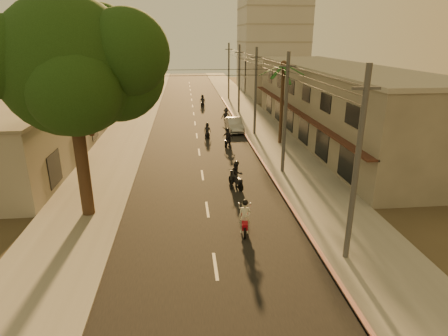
{
  "coord_description": "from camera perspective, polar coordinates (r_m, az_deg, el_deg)",
  "views": [
    {
      "loc": [
        -1.13,
        -18.65,
        9.99
      ],
      "look_at": [
        1.32,
        4.76,
        1.67
      ],
      "focal_mm": 30.0,
      "sensor_mm": 36.0,
      "label": 1
    }
  ],
  "objects": [
    {
      "name": "road",
      "position": [
        39.94,
        -4.17,
        4.93
      ],
      "size": [
        10.0,
        140.0,
        0.02
      ],
      "primitive_type": "cube",
      "color": "black",
      "rests_on": "ground"
    },
    {
      "name": "scooter_far_a",
      "position": [
        39.06,
        -2.57,
        5.7
      ],
      "size": [
        0.81,
        1.63,
        1.6
      ],
      "rotation": [
        0.0,
        0.0,
        0.07
      ],
      "color": "black",
      "rests_on": "ground"
    },
    {
      "name": "distant_tower",
      "position": [
        76.7,
        7.51,
        22.29
      ],
      "size": [
        12.1,
        12.1,
        28.0
      ],
      "color": "#B7B5B2",
      "rests_on": "ground"
    },
    {
      "name": "scooter_red",
      "position": [
        20.08,
        3.18,
        -7.64
      ],
      "size": [
        0.85,
        1.97,
        1.94
      ],
      "rotation": [
        0.0,
        0.0,
        -0.14
      ],
      "color": "black",
      "rests_on": "ground"
    },
    {
      "name": "parked_car",
      "position": [
        41.65,
        1.57,
        6.6
      ],
      "size": [
        1.98,
        4.59,
        1.46
      ],
      "primitive_type": "imported",
      "rotation": [
        0.0,
        0.0,
        0.05
      ],
      "color": "gray",
      "rests_on": "ground"
    },
    {
      "name": "utility_poles",
      "position": [
        39.5,
        4.91,
        14.37
      ],
      "size": [
        1.2,
        48.26,
        9.0
      ],
      "color": "#38383A",
      "rests_on": "ground"
    },
    {
      "name": "scooter_far_c",
      "position": [
        56.93,
        -3.3,
        10.14
      ],
      "size": [
        1.05,
        1.8,
        1.79
      ],
      "rotation": [
        0.0,
        0.0,
        -0.22
      ],
      "color": "black",
      "rests_on": "ground"
    },
    {
      "name": "sidewalk_right",
      "position": [
        40.83,
        6.45,
        5.25
      ],
      "size": [
        5.0,
        140.0,
        0.12
      ],
      "primitive_type": "cube",
      "color": "slate",
      "rests_on": "ground"
    },
    {
      "name": "sidewalk_left",
      "position": [
        40.41,
        -14.89,
        4.57
      ],
      "size": [
        5.0,
        140.0,
        0.12
      ],
      "primitive_type": "cube",
      "color": "slate",
      "rests_on": "ground"
    },
    {
      "name": "filler_left_near",
      "position": [
        54.76,
        -19.81,
        10.15
      ],
      "size": [
        8.0,
        14.0,
        4.4
      ],
      "primitive_type": "cube",
      "color": "gray",
      "rests_on": "ground"
    },
    {
      "name": "shophouse_row",
      "position": [
        40.14,
        16.43,
        9.58
      ],
      "size": [
        8.8,
        34.2,
        7.3
      ],
      "color": "gray",
      "rests_on": "ground"
    },
    {
      "name": "broadleaf_tree",
      "position": [
        21.56,
        -21.35,
        14.15
      ],
      "size": [
        9.6,
        8.7,
        12.1
      ],
      "color": "black",
      "rests_on": "ground"
    },
    {
      "name": "scooter_far_b",
      "position": [
        45.64,
        0.31,
        7.91
      ],
      "size": [
        1.28,
        1.91,
        1.88
      ],
      "rotation": [
        0.0,
        0.0,
        0.1
      ],
      "color": "black",
      "rests_on": "ground"
    },
    {
      "name": "scooter_mid_b",
      "position": [
        35.69,
        0.56,
        4.58
      ],
      "size": [
        1.3,
        1.76,
        1.82
      ],
      "rotation": [
        0.0,
        0.0,
        -0.38
      ],
      "color": "black",
      "rests_on": "ground"
    },
    {
      "name": "curb_stripe",
      "position": [
        35.63,
        4.35,
        3.28
      ],
      "size": [
        0.2,
        60.0,
        0.2
      ],
      "primitive_type": "cube",
      "color": "red",
      "rests_on": "ground"
    },
    {
      "name": "filler_left_far",
      "position": [
        72.11,
        -16.7,
        13.5
      ],
      "size": [
        8.0,
        14.0,
        7.0
      ],
      "primitive_type": "cube",
      "color": "gray",
      "rests_on": "ground"
    },
    {
      "name": "palm_tree",
      "position": [
        35.95,
        9.07,
        14.69
      ],
      "size": [
        5.0,
        5.0,
        8.2
      ],
      "color": "black",
      "rests_on": "ground"
    },
    {
      "name": "left_building",
      "position": [
        35.86,
        -26.94,
        5.44
      ],
      "size": [
        8.2,
        24.2,
        5.2
      ],
      "color": "gray",
      "rests_on": "ground"
    },
    {
      "name": "scooter_mid_a",
      "position": [
        25.77,
        1.9,
        -1.19
      ],
      "size": [
        1.37,
        1.94,
        2.0
      ],
      "rotation": [
        0.0,
        0.0,
        0.35
      ],
      "color": "black",
      "rests_on": "ground"
    },
    {
      "name": "ground",
      "position": [
        21.19,
        -2.22,
        -8.69
      ],
      "size": [
        160.0,
        160.0,
        0.0
      ],
      "primitive_type": "plane",
      "color": "#383023",
      "rests_on": "ground"
    },
    {
      "name": "filler_right",
      "position": [
        65.8,
        7.56,
        13.19
      ],
      "size": [
        8.0,
        14.0,
        6.0
      ],
      "primitive_type": "cube",
      "color": "gray",
      "rests_on": "ground"
    }
  ]
}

